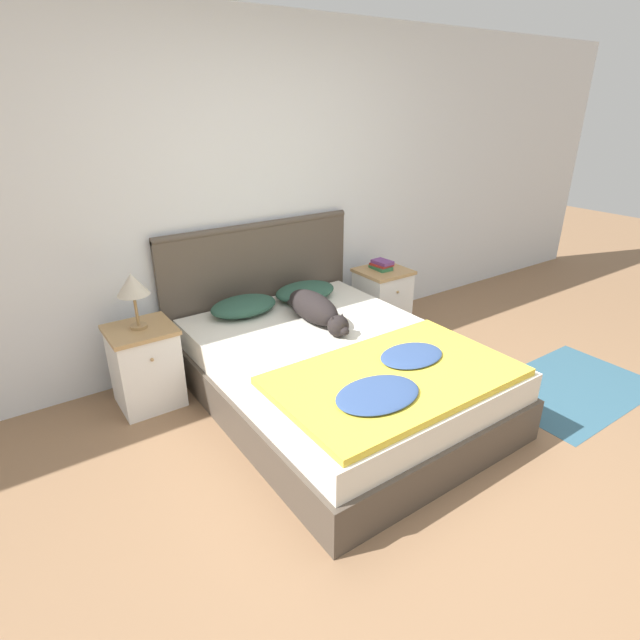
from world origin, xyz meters
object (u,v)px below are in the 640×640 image
(book_stack, at_px, (382,265))
(pillow_right, at_px, (305,291))
(nightstand_left, at_px, (146,366))
(nightstand_right, at_px, (382,300))
(bed, at_px, (337,375))
(dog, at_px, (316,309))
(pillow_left, at_px, (244,306))
(table_lamp, at_px, (132,286))

(book_stack, bearing_deg, pillow_right, 177.97)
(nightstand_left, xyz_separation_m, nightstand_right, (2.14, 0.00, 0.00))
(bed, distance_m, dog, 0.52)
(dog, bearing_deg, nightstand_left, 161.71)
(nightstand_right, xyz_separation_m, book_stack, (0.00, 0.03, 0.32))
(pillow_left, bearing_deg, pillow_right, 0.00)
(pillow_left, bearing_deg, nightstand_right, -2.48)
(nightstand_right, distance_m, dog, 1.09)
(nightstand_right, height_order, pillow_left, pillow_left)
(bed, height_order, table_lamp, table_lamp)
(bed, distance_m, book_stack, 1.39)
(pillow_left, distance_m, book_stack, 1.35)
(bed, xyz_separation_m, dog, (0.08, 0.38, 0.34))
(pillow_left, bearing_deg, bed, -71.28)
(nightstand_right, height_order, book_stack, book_stack)
(pillow_right, relative_size, book_stack, 2.59)
(book_stack, bearing_deg, table_lamp, -179.39)
(book_stack, relative_size, table_lamp, 0.53)
(bed, xyz_separation_m, pillow_left, (-0.28, 0.82, 0.30))
(pillow_left, relative_size, book_stack, 2.59)
(dog, xyz_separation_m, table_lamp, (-1.15, 0.39, 0.30))
(nightstand_left, height_order, book_stack, book_stack)
(nightstand_right, distance_m, pillow_left, 1.37)
(nightstand_left, xyz_separation_m, pillow_left, (0.79, 0.06, 0.24))
(nightstand_left, xyz_separation_m, book_stack, (2.14, 0.03, 0.32))
(pillow_left, height_order, dog, dog)
(pillow_right, bearing_deg, pillow_left, 180.00)
(dog, xyz_separation_m, book_stack, (0.99, 0.41, 0.05))
(pillow_right, bearing_deg, book_stack, -2.03)
(dog, height_order, table_lamp, table_lamp)
(nightstand_left, distance_m, table_lamp, 0.58)
(pillow_left, xyz_separation_m, book_stack, (1.35, -0.03, 0.09))
(pillow_left, xyz_separation_m, dog, (0.36, -0.44, 0.04))
(nightstand_right, bearing_deg, nightstand_left, 180.00)
(bed, bearing_deg, nightstand_right, 35.45)
(bed, bearing_deg, table_lamp, 144.28)
(pillow_right, xyz_separation_m, table_lamp, (-1.35, -0.05, 0.34))
(pillow_left, relative_size, pillow_right, 1.00)
(book_stack, bearing_deg, dog, -157.46)
(nightstand_left, distance_m, book_stack, 2.16)
(pillow_right, xyz_separation_m, book_stack, (0.79, -0.03, 0.09))
(pillow_right, height_order, book_stack, book_stack)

